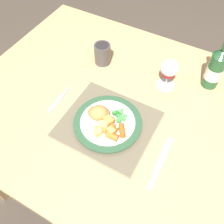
# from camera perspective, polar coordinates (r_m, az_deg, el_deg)

# --- Properties ---
(ground_plane) EXTENTS (6.00, 6.00, 0.00)m
(ground_plane) POSITION_cam_1_polar(r_m,az_deg,el_deg) (1.59, 2.81, -15.72)
(ground_plane) COLOR #4C4238
(dining_table) EXTENTS (1.28, 0.92, 0.74)m
(dining_table) POSITION_cam_1_polar(r_m,az_deg,el_deg) (1.00, 4.29, -2.58)
(dining_table) COLOR tan
(dining_table) RESTS_ON ground
(placemat) EXTENTS (0.32, 0.29, 0.01)m
(placemat) POSITION_cam_1_polar(r_m,az_deg,el_deg) (0.89, -0.93, -2.76)
(placemat) COLOR gray
(placemat) RESTS_ON dining_table
(dinner_plate) EXTENTS (0.24, 0.24, 0.02)m
(dinner_plate) POSITION_cam_1_polar(r_m,az_deg,el_deg) (0.87, -0.99, -2.55)
(dinner_plate) COLOR white
(dinner_plate) RESTS_ON placemat
(breaded_croquettes) EXTENTS (0.09, 0.09, 0.05)m
(breaded_croquettes) POSITION_cam_1_polar(r_m,az_deg,el_deg) (0.86, -3.09, -0.25)
(breaded_croquettes) COLOR tan
(breaded_croquettes) RESTS_ON dinner_plate
(green_beans_pile) EXTENTS (0.07, 0.08, 0.02)m
(green_beans_pile) POSITION_cam_1_polar(r_m,az_deg,el_deg) (0.86, 1.62, -1.53)
(green_beans_pile) COLOR green
(green_beans_pile) RESTS_ON dinner_plate
(glazed_carrots) EXTENTS (0.10, 0.08, 0.02)m
(glazed_carrots) POSITION_cam_1_polar(r_m,az_deg,el_deg) (0.84, -0.03, -3.96)
(glazed_carrots) COLOR orange
(glazed_carrots) RESTS_ON dinner_plate
(fork) EXTENTS (0.02, 0.13, 0.01)m
(fork) POSITION_cam_1_polar(r_m,az_deg,el_deg) (0.97, -12.31, 2.40)
(fork) COLOR silver
(fork) RESTS_ON dining_table
(table_knife) EXTENTS (0.02, 0.20, 0.01)m
(table_knife) POSITION_cam_1_polar(r_m,az_deg,el_deg) (0.82, 10.57, -12.17)
(table_knife) COLOR silver
(table_knife) RESTS_ON dining_table
(wine_glass) EXTENTS (0.07, 0.07, 0.13)m
(wine_glass) POSITION_cam_1_polar(r_m,az_deg,el_deg) (0.97, 12.96, 9.47)
(wine_glass) COLOR silver
(wine_glass) RESTS_ON dining_table
(bottle) EXTENTS (0.06, 0.06, 0.24)m
(bottle) POSITION_cam_1_polar(r_m,az_deg,el_deg) (1.02, 22.62, 9.26)
(bottle) COLOR #23562D
(bottle) RESTS_ON dining_table
(roast_potatoes) EXTENTS (0.07, 0.09, 0.03)m
(roast_potatoes) POSITION_cam_1_polar(r_m,az_deg,el_deg) (0.84, -1.81, -3.48)
(roast_potatoes) COLOR #E5BC66
(roast_potatoes) RESTS_ON dinner_plate
(drinking_cup) EXTENTS (0.07, 0.07, 0.09)m
(drinking_cup) POSITION_cam_1_polar(r_m,az_deg,el_deg) (1.07, -2.20, 13.24)
(drinking_cup) COLOR #4C4747
(drinking_cup) RESTS_ON dining_table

